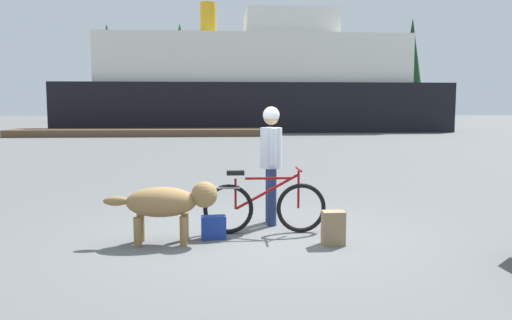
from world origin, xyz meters
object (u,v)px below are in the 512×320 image
Objects in this scene: dog at (168,203)px; ferry_boat at (254,86)px; person_cyclist at (271,154)px; backpack at (333,228)px; bicycle at (264,206)px; handbag_pannier at (214,227)px.

dog is 0.06× the size of ferry_boat.
person_cyclist is 1.61m from backpack.
backpack is at bearing -38.28° from bicycle.
person_cyclist is at bearing 119.19° from backpack.
dog is 0.71m from handbag_pannier.
handbag_pannier is at bearing -136.56° from person_cyclist.
handbag_pannier is (-0.69, -0.25, -0.22)m from bicycle.
handbag_pannier is (-0.84, -0.80, -0.90)m from person_cyclist.
ferry_boat is (3.19, 29.91, 2.57)m from dog.
person_cyclist is 1.47m from handbag_pannier.
dog is (-1.41, -0.98, -0.52)m from person_cyclist.
bicycle is 1.34m from dog.
handbag_pannier is at bearing 17.23° from dog.
person_cyclist is (0.15, 0.55, 0.68)m from bicycle.
bicycle is 1.06m from backpack.
person_cyclist reaches higher than backpack.
dog reaches higher than backpack.
handbag_pannier is (0.57, 0.18, -0.38)m from dog.
dog is 30.19m from ferry_boat.
backpack is (0.67, -1.20, -0.84)m from person_cyclist.
person_cyclist is 1.80m from dog.
person_cyclist is at bearing 34.60° from dog.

